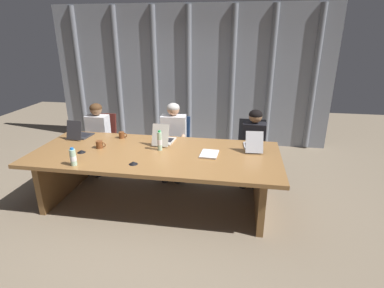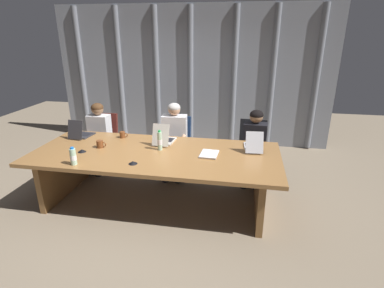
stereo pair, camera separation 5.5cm
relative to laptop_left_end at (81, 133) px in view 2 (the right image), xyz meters
The scene contains 19 objects.
ground_plane 1.57m from the laptop_left_end, 17.20° to the right, with size 11.27×11.27×0.00m, color #7F705B.
conference_table 1.36m from the laptop_left_end, 17.20° to the right, with size 3.28×1.36×0.75m.
curtain_backdrop 2.62m from the laptop_left_end, 59.58° to the left, with size 5.64×0.17×2.77m.
laptop_left_end is the anchor object (origin of this frame).
laptop_left_mid 1.31m from the laptop_left_end, ahead, with size 0.27×0.44×0.31m.
laptop_center 2.57m from the laptop_left_end, ahead, with size 0.26×0.45×0.28m.
office_chair_left_end 0.81m from the laptop_left_end, 89.99° to the left, with size 0.60×0.60×0.90m.
office_chair_left_mid 1.55m from the laptop_left_end, 26.74° to the left, with size 0.60×0.60×0.92m.
office_chair_center 2.70m from the laptop_left_end, 14.46° to the left, with size 0.60×0.60×0.92m.
person_left_end 0.53m from the laptop_left_end, 90.72° to the left, with size 0.37×0.55×1.14m.
person_left_mid 1.42m from the laptop_left_end, 21.25° to the left, with size 0.44×0.57×1.19m.
person_center 2.65m from the laptop_left_end, 11.01° to the left, with size 0.40×0.57×1.14m.
water_bottle_primary 1.05m from the laptop_left_end, 65.32° to the right, with size 0.08×0.08×0.22m.
water_bottle_secondary 1.36m from the laptop_left_end, 12.82° to the right, with size 0.06×0.06×0.28m.
coffee_mug_near 0.64m from the laptop_left_end, ahead, with size 0.13×0.08×0.10m.
coffee_mug_far 0.61m from the laptop_left_end, 36.60° to the right, with size 0.14×0.09×0.10m.
conference_mic_left_side 0.64m from the laptop_left_end, 60.30° to the right, with size 0.11×0.11×0.04m, color black.
conference_mic_middle 1.39m from the laptop_left_end, 35.59° to the right, with size 0.11×0.11×0.04m, color black.
spiral_notepad 2.04m from the laptop_left_end, 10.16° to the right, with size 0.24×0.32×0.03m.
Camera 2 is at (1.15, -3.58, 2.25)m, focal length 28.30 mm.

